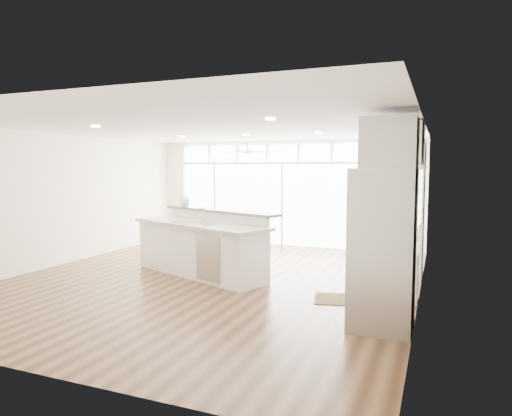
% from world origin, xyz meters
% --- Properties ---
extents(floor, '(7.00, 8.00, 0.02)m').
position_xyz_m(floor, '(0.00, 0.00, -0.01)').
color(floor, '#412614').
rests_on(floor, ground).
extents(ceiling, '(7.00, 8.00, 0.02)m').
position_xyz_m(ceiling, '(0.00, 0.00, 2.70)').
color(ceiling, white).
rests_on(ceiling, wall_back).
extents(wall_back, '(7.00, 0.04, 2.70)m').
position_xyz_m(wall_back, '(0.00, 4.00, 1.35)').
color(wall_back, white).
rests_on(wall_back, floor).
extents(wall_front, '(7.00, 0.04, 2.70)m').
position_xyz_m(wall_front, '(0.00, -4.00, 1.35)').
color(wall_front, white).
rests_on(wall_front, floor).
extents(wall_left, '(0.04, 8.00, 2.70)m').
position_xyz_m(wall_left, '(-3.50, 0.00, 1.35)').
color(wall_left, white).
rests_on(wall_left, floor).
extents(wall_right, '(0.04, 8.00, 2.70)m').
position_xyz_m(wall_right, '(3.50, 0.00, 1.35)').
color(wall_right, white).
rests_on(wall_right, floor).
extents(glass_wall, '(5.80, 0.06, 2.08)m').
position_xyz_m(glass_wall, '(0.00, 3.94, 1.05)').
color(glass_wall, white).
rests_on(glass_wall, wall_back).
extents(transom_row, '(5.90, 0.06, 0.40)m').
position_xyz_m(transom_row, '(0.00, 3.94, 2.38)').
color(transom_row, white).
rests_on(transom_row, wall_back).
extents(desk_window, '(0.04, 0.85, 0.85)m').
position_xyz_m(desk_window, '(3.46, 0.30, 1.55)').
color(desk_window, silver).
rests_on(desk_window, wall_right).
extents(ceiling_fan, '(1.16, 1.16, 0.32)m').
position_xyz_m(ceiling_fan, '(-0.50, 2.80, 2.48)').
color(ceiling_fan, silver).
rests_on(ceiling_fan, ceiling).
extents(recessed_lights, '(3.40, 3.00, 0.02)m').
position_xyz_m(recessed_lights, '(0.00, 0.20, 2.68)').
color(recessed_lights, white).
rests_on(recessed_lights, ceiling).
extents(oven_cabinet, '(0.64, 1.20, 2.50)m').
position_xyz_m(oven_cabinet, '(3.17, 1.80, 1.25)').
color(oven_cabinet, white).
rests_on(oven_cabinet, floor).
extents(desk_nook, '(0.72, 1.30, 0.76)m').
position_xyz_m(desk_nook, '(3.13, 0.30, 0.38)').
color(desk_nook, white).
rests_on(desk_nook, floor).
extents(upper_cabinets, '(0.64, 1.30, 0.64)m').
position_xyz_m(upper_cabinets, '(3.17, 0.30, 2.35)').
color(upper_cabinets, white).
rests_on(upper_cabinets, wall_right).
extents(refrigerator, '(0.76, 0.90, 2.00)m').
position_xyz_m(refrigerator, '(3.11, -1.35, 1.00)').
color(refrigerator, '#AAA9AE').
rests_on(refrigerator, floor).
extents(fridge_cabinet, '(0.64, 0.90, 0.60)m').
position_xyz_m(fridge_cabinet, '(3.17, -1.35, 2.30)').
color(fridge_cabinet, white).
rests_on(fridge_cabinet, wall_right).
extents(framed_photos, '(0.06, 0.22, 0.80)m').
position_xyz_m(framed_photos, '(3.46, 0.92, 1.40)').
color(framed_photos, black).
rests_on(framed_photos, wall_right).
extents(kitchen_island, '(3.24, 2.18, 1.20)m').
position_xyz_m(kitchen_island, '(-0.39, 0.24, 0.60)').
color(kitchen_island, white).
rests_on(kitchen_island, floor).
extents(rug, '(1.02, 0.83, 0.01)m').
position_xyz_m(rug, '(2.45, -0.37, 0.01)').
color(rug, '#3C2813').
rests_on(rug, floor).
extents(office_chair, '(0.51, 0.48, 0.89)m').
position_xyz_m(office_chair, '(2.86, -0.26, 0.45)').
color(office_chair, black).
rests_on(office_chair, floor).
extents(fishbowl, '(0.28, 0.28, 0.22)m').
position_xyz_m(fishbowl, '(-1.12, 0.96, 1.31)').
color(fishbowl, silver).
rests_on(fishbowl, kitchen_island).
extents(monitor, '(0.10, 0.48, 0.40)m').
position_xyz_m(monitor, '(3.05, 0.30, 0.96)').
color(monitor, black).
rests_on(monitor, desk_nook).
extents(keyboard, '(0.12, 0.32, 0.02)m').
position_xyz_m(keyboard, '(2.88, 0.30, 0.77)').
color(keyboard, silver).
rests_on(keyboard, desk_nook).
extents(potted_plant, '(0.30, 0.32, 0.22)m').
position_xyz_m(potted_plant, '(3.17, 1.80, 2.61)').
color(potted_plant, '#316129').
rests_on(potted_plant, oven_cabinet).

